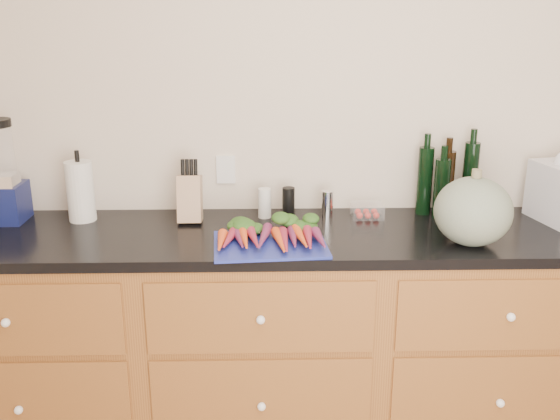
{
  "coord_description": "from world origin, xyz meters",
  "views": [
    {
      "loc": [
        -0.43,
        -1.02,
        1.76
      ],
      "look_at": [
        -0.38,
        1.2,
        1.06
      ],
      "focal_mm": 40.0,
      "sensor_mm": 36.0,
      "label": 1
    }
  ],
  "objects_px": {
    "paper_towel": "(80,191)",
    "tomato_box": "(367,210)",
    "squash": "(473,211)",
    "carrots": "(270,234)",
    "knife_block": "(190,199)",
    "blender_appliance": "(1,178)",
    "cutting_board": "(270,244)"
  },
  "relations": [
    {
      "from": "paper_towel",
      "to": "tomato_box",
      "type": "xyz_separation_m",
      "value": [
        1.19,
        0.01,
        -0.09
      ]
    },
    {
      "from": "paper_towel",
      "to": "tomato_box",
      "type": "height_order",
      "value": "paper_towel"
    },
    {
      "from": "squash",
      "to": "carrots",
      "type": "bearing_deg",
      "value": 177.14
    },
    {
      "from": "squash",
      "to": "knife_block",
      "type": "bearing_deg",
      "value": 164.41
    },
    {
      "from": "squash",
      "to": "tomato_box",
      "type": "height_order",
      "value": "squash"
    },
    {
      "from": "carrots",
      "to": "blender_appliance",
      "type": "xyz_separation_m",
      "value": [
        -1.09,
        0.28,
        0.15
      ]
    },
    {
      "from": "cutting_board",
      "to": "paper_towel",
      "type": "distance_m",
      "value": 0.85
    },
    {
      "from": "carrots",
      "to": "paper_towel",
      "type": "bearing_deg",
      "value": 160.02
    },
    {
      "from": "cutting_board",
      "to": "squash",
      "type": "height_order",
      "value": "squash"
    },
    {
      "from": "paper_towel",
      "to": "carrots",
      "type": "bearing_deg",
      "value": -19.98
    },
    {
      "from": "blender_appliance",
      "to": "tomato_box",
      "type": "height_order",
      "value": "blender_appliance"
    },
    {
      "from": "squash",
      "to": "knife_block",
      "type": "relative_size",
      "value": 1.48
    },
    {
      "from": "carrots",
      "to": "tomato_box",
      "type": "relative_size",
      "value": 3.03
    },
    {
      "from": "squash",
      "to": "paper_towel",
      "type": "relative_size",
      "value": 1.14
    },
    {
      "from": "knife_block",
      "to": "carrots",
      "type": "bearing_deg",
      "value": -38.8
    },
    {
      "from": "blender_appliance",
      "to": "paper_towel",
      "type": "relative_size",
      "value": 1.7
    },
    {
      "from": "carrots",
      "to": "knife_block",
      "type": "distance_m",
      "value": 0.42
    },
    {
      "from": "blender_appliance",
      "to": "paper_towel",
      "type": "xyz_separation_m",
      "value": [
        0.32,
        0.0,
        -0.06
      ]
    },
    {
      "from": "carrots",
      "to": "paper_towel",
      "type": "height_order",
      "value": "paper_towel"
    },
    {
      "from": "cutting_board",
      "to": "carrots",
      "type": "height_order",
      "value": "carrots"
    },
    {
      "from": "carrots",
      "to": "squash",
      "type": "relative_size",
      "value": 1.39
    },
    {
      "from": "carrots",
      "to": "blender_appliance",
      "type": "relative_size",
      "value": 0.94
    },
    {
      "from": "carrots",
      "to": "knife_block",
      "type": "height_order",
      "value": "knife_block"
    },
    {
      "from": "carrots",
      "to": "paper_towel",
      "type": "distance_m",
      "value": 0.83
    },
    {
      "from": "paper_towel",
      "to": "knife_block",
      "type": "xyz_separation_m",
      "value": [
        0.45,
        -0.02,
        -0.03
      ]
    },
    {
      "from": "carrots",
      "to": "squash",
      "type": "xyz_separation_m",
      "value": [
        0.75,
        -0.04,
        0.09
      ]
    },
    {
      "from": "carrots",
      "to": "knife_block",
      "type": "bearing_deg",
      "value": 141.2
    },
    {
      "from": "tomato_box",
      "to": "paper_towel",
      "type": "bearing_deg",
      "value": -179.52
    },
    {
      "from": "blender_appliance",
      "to": "paper_towel",
      "type": "distance_m",
      "value": 0.32
    },
    {
      "from": "knife_block",
      "to": "tomato_box",
      "type": "distance_m",
      "value": 0.74
    },
    {
      "from": "cutting_board",
      "to": "paper_towel",
      "type": "bearing_deg",
      "value": 157.57
    },
    {
      "from": "squash",
      "to": "cutting_board",
      "type": "bearing_deg",
      "value": -179.93
    }
  ]
}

